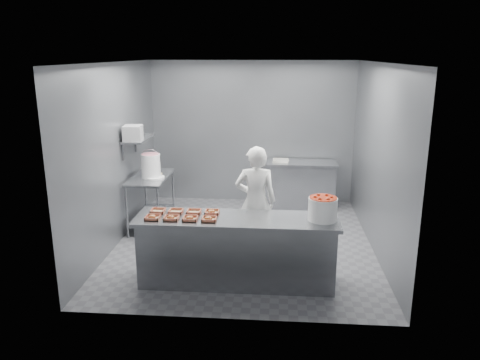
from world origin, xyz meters
name	(u,v)px	position (x,y,z in m)	size (l,w,h in m)	color
floor	(244,242)	(0.00, 0.00, 0.00)	(4.50, 4.50, 0.00)	#4C4C51
ceiling	(244,62)	(0.00, 0.00, 2.80)	(4.50, 4.50, 0.00)	white
wall_back	(252,133)	(0.00, 2.25, 1.40)	(4.00, 0.04, 2.80)	slate
wall_left	(116,155)	(-2.00, 0.00, 1.40)	(0.04, 4.50, 2.80)	slate
wall_right	(378,159)	(2.00, 0.00, 1.40)	(0.04, 4.50, 2.80)	slate
service_counter	(237,250)	(0.00, -1.35, 0.45)	(2.60, 0.70, 0.90)	slate
prep_table	(151,193)	(-1.65, 0.60, 0.59)	(0.60, 1.20, 0.90)	slate
back_counter	(297,184)	(0.90, 1.90, 0.45)	(1.50, 0.60, 0.90)	slate
wall_shelf	(138,138)	(-1.82, 0.60, 1.55)	(0.35, 0.90, 0.03)	slate
tray_0	(153,217)	(-1.06, -1.48, 0.92)	(0.19, 0.18, 0.06)	tan
tray_1	(171,218)	(-0.82, -1.48, 0.92)	(0.19, 0.18, 0.06)	tan
tray_2	(190,218)	(-0.58, -1.48, 0.92)	(0.19, 0.18, 0.06)	tan
tray_3	(209,219)	(-0.34, -1.48, 0.92)	(0.19, 0.18, 0.06)	tan
tray_4	(158,211)	(-1.06, -1.22, 0.92)	(0.19, 0.18, 0.04)	tan
tray_5	(176,211)	(-0.82, -1.22, 0.92)	(0.19, 0.18, 0.04)	tan
tray_6	(194,212)	(-0.58, -1.22, 0.92)	(0.19, 0.18, 0.04)	tan
tray_7	(212,212)	(-0.34, -1.22, 0.92)	(0.19, 0.18, 0.06)	tan
worker	(256,202)	(0.20, -0.43, 0.83)	(0.60, 0.40, 1.65)	white
strawberry_tub	(323,208)	(1.08, -1.35, 1.06)	(0.36, 0.36, 0.30)	white
glaze_bucket	(151,165)	(-1.61, 0.52, 1.11)	(0.34, 0.32, 0.49)	white
bucket_lid	(155,177)	(-1.54, 0.49, 0.91)	(0.32, 0.32, 0.03)	white
rag	(158,174)	(-1.55, 0.73, 0.91)	(0.13, 0.11, 0.02)	#CCB28C
appliance	(133,133)	(-1.82, 0.33, 1.69)	(0.28, 0.32, 0.24)	gray
paper_stack	(281,160)	(0.58, 1.90, 0.92)	(0.30, 0.22, 0.05)	silver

